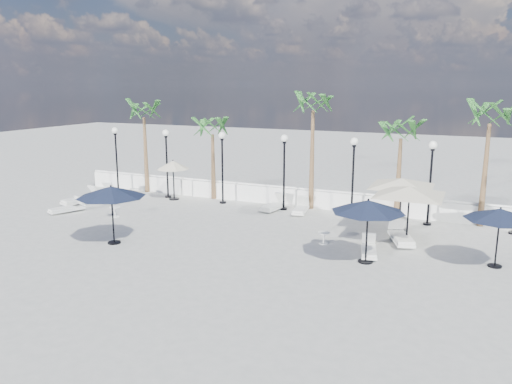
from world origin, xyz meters
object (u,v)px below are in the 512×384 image
at_px(lounger_0, 101,195).
at_px(lounger_3, 274,205).
at_px(lounger_1, 81,199).
at_px(parasol_navy_left, 111,192).
at_px(lounger_2, 67,208).
at_px(lounger_5, 401,236).
at_px(parasol_cream_small, 173,166).
at_px(parasol_cream_sq_b, 402,179).
at_px(lounger_6, 369,250).
at_px(lounger_4, 301,208).
at_px(parasol_navy_right, 500,215).
at_px(parasol_navy_mid, 368,207).
at_px(parasol_cream_sq_a, 410,187).

height_order(lounger_0, lounger_3, lounger_0).
xyz_separation_m(lounger_1, parasol_navy_left, (6.06, -4.72, 1.85)).
bearing_deg(lounger_2, parasol_navy_left, -6.15).
relative_size(lounger_1, lounger_2, 1.20).
distance_m(lounger_5, parasol_navy_left, 11.75).
bearing_deg(lounger_2, lounger_5, 29.16).
bearing_deg(lounger_0, parasol_cream_small, 19.14).
bearing_deg(parasol_cream_sq_b, lounger_1, -174.20).
height_order(lounger_3, lounger_6, lounger_3).
relative_size(lounger_4, lounger_5, 0.86).
bearing_deg(parasol_navy_right, lounger_4, 153.29).
bearing_deg(parasol_navy_right, parasol_cream_small, 164.88).
bearing_deg(parasol_cream_small, parasol_cream_sq_b, -5.78).
bearing_deg(parasol_navy_mid, parasol_navy_left, -169.04).
relative_size(lounger_6, parasol_navy_mid, 0.67).
distance_m(lounger_6, parasol_navy_right, 4.66).
distance_m(parasol_navy_left, parasol_cream_sq_b, 12.10).
bearing_deg(parasol_navy_mid, lounger_0, 165.17).
xyz_separation_m(lounger_1, parasol_cream_small, (3.97, 2.91, 1.65)).
xyz_separation_m(parasol_navy_mid, parasol_cream_sq_b, (0.53, 4.49, 0.27)).
height_order(lounger_3, lounger_4, lounger_3).
bearing_deg(parasol_cream_sq_a, parasol_navy_mid, -110.14).
relative_size(parasol_navy_mid, parasol_navy_right, 1.09).
xyz_separation_m(parasol_cream_sq_a, parasol_cream_small, (-12.89, 2.88, -0.42)).
relative_size(lounger_6, parasol_navy_right, 0.73).
height_order(lounger_5, parasol_cream_small, parasol_cream_small).
bearing_deg(lounger_5, lounger_6, -133.57).
xyz_separation_m(lounger_3, parasol_navy_right, (10.10, -4.37, 1.66)).
xyz_separation_m(lounger_5, lounger_6, (-0.88, -2.04, -0.06)).
bearing_deg(lounger_6, parasol_cream_sq_a, 48.65).
bearing_deg(lounger_5, parasol_cream_sq_b, 80.47).
bearing_deg(lounger_2, parasol_cream_sq_b, 35.01).
height_order(lounger_6, parasol_cream_small, parasol_cream_small).
relative_size(lounger_4, parasol_cream_sq_a, 0.37).
xyz_separation_m(lounger_1, lounger_6, (15.76, -2.00, -0.05)).
bearing_deg(lounger_5, parasol_navy_right, -43.64).
height_order(parasol_cream_sq_a, parasol_cream_small, parasol_cream_sq_a).
distance_m(lounger_2, lounger_4, 11.70).
distance_m(lounger_0, parasol_cream_small, 4.44).
bearing_deg(lounger_6, lounger_4, 118.76).
relative_size(lounger_1, lounger_5, 0.99).
distance_m(parasol_cream_sq_a, parasol_cream_sq_b, 1.71).
height_order(lounger_3, parasol_navy_left, parasol_navy_left).
bearing_deg(parasol_cream_sq_b, lounger_3, 168.72).
relative_size(lounger_0, lounger_2, 1.12).
distance_m(lounger_2, parasol_cream_sq_b, 16.19).
distance_m(lounger_4, parasol_navy_right, 9.86).
relative_size(lounger_2, lounger_4, 0.96).
bearing_deg(lounger_1, parasol_cream_small, 53.39).
relative_size(lounger_5, parasol_navy_right, 0.93).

